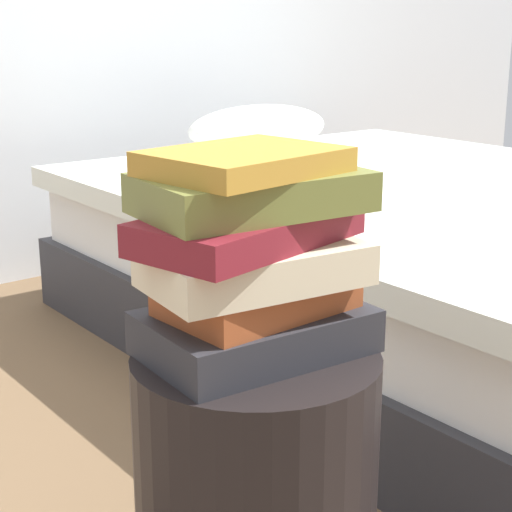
{
  "coord_description": "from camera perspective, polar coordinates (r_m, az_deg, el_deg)",
  "views": [
    {
      "loc": [
        -0.67,
        -0.79,
        0.9
      ],
      "look_at": [
        0.0,
        0.0,
        0.61
      ],
      "focal_mm": 58.9,
      "sensor_mm": 36.0,
      "label": 1
    }
  ],
  "objects": [
    {
      "name": "bed",
      "position": [
        2.46,
        11.49,
        -0.41
      ],
      "size": [
        1.61,
        2.06,
        0.62
      ],
      "rotation": [
        0.0,
        0.0,
        -0.04
      ],
      "color": "#2D2D33",
      "rests_on": "ground_plane"
    },
    {
      "name": "side_table",
      "position": [
        1.23,
        0.0,
        -16.98
      ],
      "size": [
        0.34,
        0.34,
        0.47
      ],
      "primitive_type": "cylinder",
      "color": "black",
      "rests_on": "ground_plane"
    },
    {
      "name": "book_charcoal",
      "position": [
        1.13,
        -0.04,
        -5.16
      ],
      "size": [
        0.31,
        0.22,
        0.06
      ],
      "primitive_type": "cube",
      "rotation": [
        0.0,
        0.0,
        -0.1
      ],
      "color": "#28282D",
      "rests_on": "side_table"
    },
    {
      "name": "book_rust",
      "position": [
        1.11,
        0.1,
        -2.68
      ],
      "size": [
        0.24,
        0.16,
        0.04
      ],
      "primitive_type": "cube",
      "rotation": [
        0.0,
        0.0,
        0.01
      ],
      "color": "#994723",
      "rests_on": "book_charcoal"
    },
    {
      "name": "book_cream",
      "position": [
        1.07,
        -0.03,
        -0.64
      ],
      "size": [
        0.3,
        0.2,
        0.05
      ],
      "primitive_type": "cube",
      "rotation": [
        0.0,
        0.0,
        -0.16
      ],
      "color": "beige",
      "rests_on": "book_rust"
    },
    {
      "name": "book_maroon",
      "position": [
        1.07,
        -0.52,
        1.87
      ],
      "size": [
        0.32,
        0.21,
        0.04
      ],
      "primitive_type": "cube",
      "rotation": [
        0.0,
        0.0,
        0.18
      ],
      "color": "maroon",
      "rests_on": "book_cream"
    },
    {
      "name": "book_olive",
      "position": [
        1.06,
        -0.24,
        4.36
      ],
      "size": [
        0.3,
        0.21,
        0.05
      ],
      "primitive_type": "cube",
      "rotation": [
        0.0,
        0.0,
        -0.14
      ],
      "color": "olive",
      "rests_on": "book_maroon"
    },
    {
      "name": "book_ochre",
      "position": [
        1.05,
        -0.79,
        6.44
      ],
      "size": [
        0.25,
        0.2,
        0.03
      ],
      "primitive_type": "cube",
      "rotation": [
        0.0,
        0.0,
        0.1
      ],
      "color": "#B7842D",
      "rests_on": "book_olive"
    }
  ]
}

